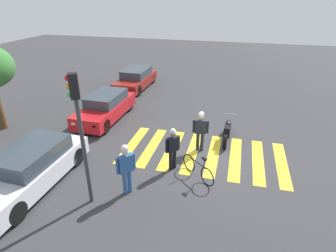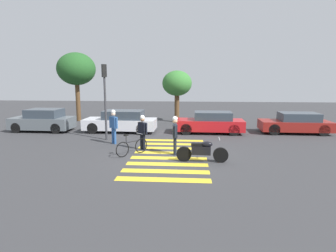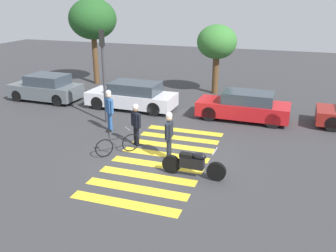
% 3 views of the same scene
% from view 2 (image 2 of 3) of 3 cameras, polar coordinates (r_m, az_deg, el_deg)
% --- Properties ---
extents(ground_plane, '(60.00, 60.00, 0.00)m').
position_cam_2_polar(ground_plane, '(13.04, 0.27, -5.95)').
color(ground_plane, '#38383A').
extents(police_motorcycle, '(2.18, 0.62, 1.04)m').
position_cam_2_polar(police_motorcycle, '(12.05, 6.88, -5.08)').
color(police_motorcycle, black).
rests_on(police_motorcycle, ground_plane).
extents(leaning_bicycle, '(1.21, 1.33, 1.01)m').
position_cam_2_polar(leaning_bicycle, '(13.12, -7.28, -4.19)').
color(leaning_bicycle, black).
rests_on(leaning_bicycle, ground_plane).
extents(officer_on_foot, '(0.53, 0.45, 1.72)m').
position_cam_2_polar(officer_on_foot, '(13.92, -5.15, -0.82)').
color(officer_on_foot, black).
rests_on(officer_on_foot, ground_plane).
extents(officer_by_motorcycle, '(0.24, 0.67, 1.80)m').
position_cam_2_polar(officer_by_motorcycle, '(12.96, 1.43, -1.32)').
color(officer_by_motorcycle, '#1E232D').
rests_on(officer_by_motorcycle, ground_plane).
extents(pedestrian_bystander, '(0.54, 0.48, 1.85)m').
position_cam_2_polar(pedestrian_bystander, '(15.37, -10.92, 0.41)').
color(pedestrian_bystander, '#2D5999').
rests_on(pedestrian_bystander, ground_plane).
extents(crosswalk_stripes, '(3.37, 6.75, 0.01)m').
position_cam_2_polar(crosswalk_stripes, '(13.04, 0.27, -5.93)').
color(crosswalk_stripes, yellow).
rests_on(crosswalk_stripes, ground_plane).
extents(car_grey_coupe, '(3.97, 1.89, 1.48)m').
position_cam_2_polar(car_grey_coupe, '(20.61, -23.89, 1.01)').
color(car_grey_coupe, black).
rests_on(car_grey_coupe, ground_plane).
extents(car_white_van, '(4.69, 1.86, 1.42)m').
position_cam_2_polar(car_white_van, '(18.77, -9.43, 0.88)').
color(car_white_van, black).
rests_on(car_white_van, ground_plane).
extents(car_red_convertible, '(4.35, 1.75, 1.38)m').
position_cam_2_polar(car_red_convertible, '(18.32, 8.50, 0.64)').
color(car_red_convertible, black).
rests_on(car_red_convertible, ground_plane).
extents(car_maroon_wagon, '(4.36, 1.85, 1.32)m').
position_cam_2_polar(car_maroon_wagon, '(19.84, 24.34, 0.50)').
color(car_maroon_wagon, black).
rests_on(car_maroon_wagon, ground_plane).
extents(traffic_light_pole, '(0.33, 0.36, 4.25)m').
position_cam_2_polar(traffic_light_pole, '(16.34, -12.63, 7.14)').
color(traffic_light_pole, '#38383D').
rests_on(traffic_light_pole, ground_plane).
extents(street_tree_near, '(3.05, 3.05, 5.52)m').
position_cam_2_polar(street_tree_near, '(24.31, -17.98, 10.79)').
color(street_tree_near, brown).
rests_on(street_tree_near, ground_plane).
extents(street_tree_mid, '(2.33, 2.33, 4.08)m').
position_cam_2_polar(street_tree_mid, '(22.57, 1.83, 8.46)').
color(street_tree_mid, brown).
rests_on(street_tree_mid, ground_plane).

